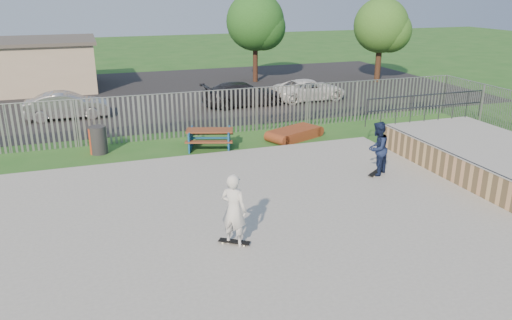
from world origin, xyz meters
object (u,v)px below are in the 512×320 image
object	(u,v)px
car_white	(310,90)
tree_right	(381,26)
funbox	(295,134)
trash_bin_grey	(98,140)
car_silver	(67,105)
skater_navy	(377,149)
skater_white	(234,210)
trash_bin_red	(97,141)
car_dark	(243,94)
tree_mid	(255,22)
picnic_table	(210,139)

from	to	relation	value
car_white	tree_right	distance (m)	8.81
funbox	car_white	distance (m)	8.04
trash_bin_grey	car_silver	size ratio (longest dim) A/B	0.27
skater_navy	skater_white	size ratio (longest dim) A/B	1.00
car_white	skater_navy	world-z (taller)	skater_navy
trash_bin_red	car_white	distance (m)	13.73
car_dark	trash_bin_grey	bearing A→B (deg)	125.97
car_white	skater_white	world-z (taller)	skater_white
skater_navy	tree_right	bearing A→B (deg)	-157.33
car_silver	trash_bin_red	bearing A→B (deg)	-168.50
car_silver	car_white	xyz separation A→B (m)	(13.36, 0.06, -0.06)
funbox	trash_bin_red	bearing A→B (deg)	152.03
funbox	skater_white	size ratio (longest dim) A/B	1.32
trash_bin_grey	car_dark	distance (m)	10.11
car_dark	tree_mid	distance (m)	8.46
funbox	tree_right	xyz separation A→B (m)	(11.04, 11.11, 3.61)
picnic_table	car_white	world-z (taller)	car_white
trash_bin_red	car_silver	bearing A→B (deg)	100.79
car_white	car_silver	bearing A→B (deg)	87.40
car_silver	car_dark	world-z (taller)	car_silver
trash_bin_red	trash_bin_grey	xyz separation A→B (m)	(0.04, -0.02, 0.04)
trash_bin_red	tree_mid	size ratio (longest dim) A/B	0.17
trash_bin_red	picnic_table	bearing A→B (deg)	-10.17
tree_mid	skater_navy	xyz separation A→B (m)	(-2.19, -19.29, -3.01)
trash_bin_red	skater_navy	size ratio (longest dim) A/B	0.55
trash_bin_grey	skater_navy	distance (m)	10.76
trash_bin_red	car_dark	size ratio (longest dim) A/B	0.23
trash_bin_grey	skater_navy	size ratio (longest dim) A/B	0.59
funbox	car_white	xyz separation A→B (m)	(3.93, 7.01, 0.40)
funbox	tree_mid	bearing A→B (deg)	54.57
tree_right	skater_navy	size ratio (longest dim) A/B	3.05
car_dark	skater_white	size ratio (longest dim) A/B	2.42
car_dark	skater_white	bearing A→B (deg)	159.66
tree_right	car_silver	bearing A→B (deg)	-168.50
car_white	skater_navy	size ratio (longest dim) A/B	2.33
funbox	tree_mid	xyz separation A→B (m)	(2.93, 13.91, 3.88)
car_dark	funbox	bearing A→B (deg)	179.80
trash_bin_red	car_silver	xyz separation A→B (m)	(-1.20, 6.31, 0.17)
funbox	trash_bin_grey	xyz separation A→B (m)	(-8.19, 0.62, 0.33)
tree_mid	tree_right	world-z (taller)	tree_mid
funbox	car_silver	size ratio (longest dim) A/B	0.61
tree_mid	car_white	bearing A→B (deg)	-81.77
car_dark	car_white	world-z (taller)	car_dark
picnic_table	funbox	distance (m)	3.85
picnic_table	tree_right	size ratio (longest dim) A/B	0.40
picnic_table	car_silver	distance (m)	9.04
car_white	tree_mid	size ratio (longest dim) A/B	0.72
tree_right	skater_navy	distance (m)	19.64
trash_bin_red	car_silver	distance (m)	6.43
trash_bin_grey	car_white	distance (m)	13.70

